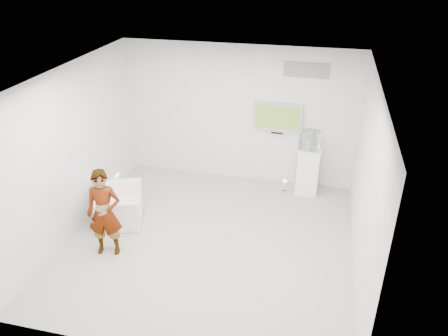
% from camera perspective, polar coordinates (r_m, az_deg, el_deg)
% --- Properties ---
extents(room, '(5.01, 5.01, 3.00)m').
position_cam_1_polar(room, '(7.17, -2.11, 0.11)').
color(room, '#B1AEA2').
rests_on(room, ground).
extents(tv, '(1.00, 0.08, 0.60)m').
position_cam_1_polar(tv, '(9.21, 7.07, 6.65)').
color(tv, silver).
rests_on(tv, room).
extents(logo_decal, '(0.90, 0.02, 0.30)m').
position_cam_1_polar(logo_decal, '(8.91, 10.74, 12.43)').
color(logo_decal, gray).
rests_on(logo_decal, room).
extents(person, '(0.64, 0.50, 1.58)m').
position_cam_1_polar(person, '(7.54, -15.36, -5.72)').
color(person, white).
rests_on(person, room).
extents(armchair, '(1.16, 1.24, 0.65)m').
position_cam_1_polar(armchair, '(8.57, -13.72, -4.82)').
color(armchair, white).
rests_on(armchair, room).
extents(pedestal, '(0.51, 0.51, 1.02)m').
position_cam_1_polar(pedestal, '(9.36, 10.84, -0.28)').
color(pedestal, white).
rests_on(pedestal, room).
extents(floor_uplight, '(0.24, 0.24, 0.28)m').
position_cam_1_polar(floor_uplight, '(9.44, 7.91, -2.33)').
color(floor_uplight, white).
rests_on(floor_uplight, room).
extents(vitrine, '(0.43, 0.43, 0.36)m').
position_cam_1_polar(vitrine, '(9.07, 11.22, 3.59)').
color(vitrine, white).
rests_on(vitrine, pedestal).
extents(console, '(0.11, 0.17, 0.22)m').
position_cam_1_polar(console, '(9.09, 11.18, 3.19)').
color(console, white).
rests_on(console, pedestal).
extents(wii_remote, '(0.04, 0.14, 0.04)m').
position_cam_1_polar(wii_remote, '(7.29, -13.78, -0.97)').
color(wii_remote, white).
rests_on(wii_remote, person).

